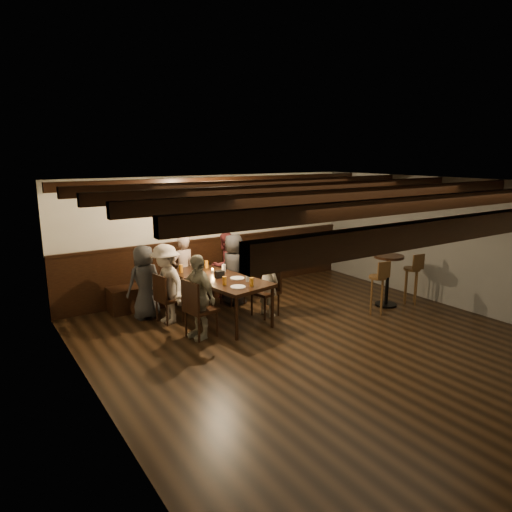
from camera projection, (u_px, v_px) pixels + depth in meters
room at (234, 253)px, 8.23m from camera, size 7.00×7.00×7.00m
dining_table at (218, 281)px, 7.83m from camera, size 1.22×2.12×0.75m
chair_left_near at (169, 307)px, 7.77m from camera, size 0.45×0.45×0.85m
chair_left_far at (200, 319)px, 7.12m from camera, size 0.49×0.49×0.93m
chair_right_near at (233, 290)px, 8.72m from camera, size 0.46×0.46×0.87m
chair_right_far at (266, 300)px, 8.08m from camera, size 0.48×0.48×0.91m
person_bench_left at (145, 282)px, 7.88m from camera, size 0.70×0.52×1.30m
person_bench_centre at (183, 270)px, 8.58m from camera, size 0.54×0.40×1.34m
person_bench_right at (225, 265)px, 9.08m from camera, size 0.71×0.59×1.30m
person_left_near at (166, 284)px, 7.65m from camera, size 0.65×0.95×1.36m
person_left_far at (198, 297)px, 7.02m from camera, size 0.45×0.82×1.33m
person_right_near at (234, 269)px, 8.66m from camera, size 0.54×0.72×1.35m
person_right_far at (267, 280)px, 8.02m from camera, size 0.38×0.51×1.28m
pint_a at (181, 269)px, 8.11m from camera, size 0.07×0.07×0.14m
pint_b at (206, 264)px, 8.43m from camera, size 0.07×0.07×0.14m
pint_c at (200, 275)px, 7.67m from camera, size 0.07×0.07×0.14m
pint_d at (224, 268)px, 8.15m from camera, size 0.07×0.07×0.14m
pint_e at (224, 281)px, 7.34m from camera, size 0.07×0.07×0.14m
pint_f at (248, 277)px, 7.55m from camera, size 0.07×0.07×0.14m
pint_g at (251, 282)px, 7.27m from camera, size 0.07×0.07×0.14m
plate_near at (238, 287)px, 7.22m from camera, size 0.24×0.24×0.01m
plate_far at (237, 278)px, 7.72m from camera, size 0.24×0.24×0.01m
condiment_caddy at (220, 274)px, 7.77m from camera, size 0.15×0.10×0.12m
candle at (213, 271)px, 8.11m from camera, size 0.05×0.05×0.05m
high_top_table at (388, 273)px, 8.52m from camera, size 0.55×0.55×0.98m
bar_stool_left at (377, 294)px, 8.15m from camera, size 0.31×0.33×0.99m
bar_stool_right at (411, 285)px, 8.72m from camera, size 0.31×0.33×0.99m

